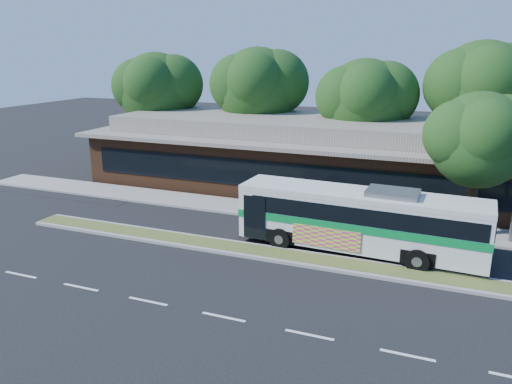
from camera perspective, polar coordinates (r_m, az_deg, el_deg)
ground at (r=21.57m, az=1.99°, el=-7.92°), size 120.00×120.00×0.00m
median_strip at (r=22.06m, az=2.52°, el=-7.15°), size 26.00×1.10×0.15m
sidewalk at (r=27.26m, az=6.52°, el=-2.71°), size 44.00×2.60×0.12m
parking_lot at (r=38.69m, az=-18.60°, el=2.04°), size 14.00×12.00×0.01m
plaza_building at (r=32.94m, az=9.65°, el=4.14°), size 33.20×11.20×4.45m
tree_bg_a at (r=39.93m, az=-10.70°, el=11.53°), size 6.47×5.80×8.63m
tree_bg_b at (r=37.24m, az=0.88°, el=11.93°), size 6.69×6.00×9.00m
tree_bg_c at (r=34.28m, az=13.03°, el=10.27°), size 6.24×5.60×8.26m
tree_bg_d at (r=34.89m, az=25.06°, el=10.67°), size 6.91×6.20×9.37m
transit_bus at (r=22.40m, az=11.89°, el=-2.72°), size 10.90×2.90×3.03m
sedan at (r=33.45m, az=-8.24°, el=1.88°), size 5.07×2.52×1.41m
sidewalk_tree at (r=25.27m, az=24.88°, el=5.61°), size 4.96×4.45×6.96m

